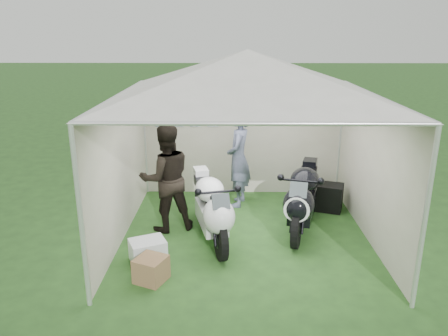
{
  "coord_description": "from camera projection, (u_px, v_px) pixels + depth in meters",
  "views": [
    {
      "loc": [
        -0.27,
        -6.65,
        3.27
      ],
      "look_at": [
        -0.35,
        0.35,
        1.05
      ],
      "focal_mm": 35.0,
      "sensor_mm": 36.0,
      "label": 1
    }
  ],
  "objects": [
    {
      "name": "motorcycle_white",
      "position": [
        212.0,
        207.0,
        6.93
      ],
      "size": [
        0.81,
        2.08,
        1.04
      ],
      "rotation": [
        0.0,
        0.0,
        0.24
      ],
      "color": "black",
      "rests_on": "ground"
    },
    {
      "name": "person_dark_jacket",
      "position": [
        166.0,
        178.0,
        7.25
      ],
      "size": [
        1.08,
        0.96,
        1.83
      ],
      "primitive_type": "imported",
      "rotation": [
        0.0,
        0.0,
        3.5
      ],
      "color": "black",
      "rests_on": "ground"
    },
    {
      "name": "canopy_tent",
      "position": [
        247.0,
        78.0,
        6.58
      ],
      "size": [
        5.66,
        5.66,
        3.0
      ],
      "color": "silver",
      "rests_on": "ground"
    },
    {
      "name": "motorcycle_black",
      "position": [
        303.0,
        197.0,
        7.3
      ],
      "size": [
        0.91,
        2.15,
        1.08
      ],
      "rotation": [
        0.0,
        0.0,
        -0.28
      ],
      "color": "black",
      "rests_on": "ground"
    },
    {
      "name": "ground",
      "position": [
        245.0,
        234.0,
        7.32
      ],
      "size": [
        80.0,
        80.0,
        0.0
      ],
      "primitive_type": "plane",
      "color": "#23451C",
      "rests_on": "ground"
    },
    {
      "name": "crate_0",
      "position": [
        148.0,
        251.0,
        6.42
      ],
      "size": [
        0.62,
        0.56,
        0.33
      ],
      "primitive_type": "cube",
      "rotation": [
        0.0,
        0.0,
        0.43
      ],
      "color": "silver",
      "rests_on": "ground"
    },
    {
      "name": "person_blue_jacket",
      "position": [
        239.0,
        159.0,
        8.3
      ],
      "size": [
        0.56,
        0.75,
        1.87
      ],
      "primitive_type": "imported",
      "rotation": [
        0.0,
        0.0,
        -1.75
      ],
      "color": "slate",
      "rests_on": "ground"
    },
    {
      "name": "equipment_box",
      "position": [
        329.0,
        197.0,
        8.24
      ],
      "size": [
        0.61,
        0.55,
        0.51
      ],
      "primitive_type": "cube",
      "rotation": [
        0.0,
        0.0,
        -0.34
      ],
      "color": "black",
      "rests_on": "ground"
    },
    {
      "name": "crate_1",
      "position": [
        151.0,
        269.0,
        5.92
      ],
      "size": [
        0.5,
        0.5,
        0.34
      ],
      "primitive_type": "cube",
      "rotation": [
        0.0,
        0.0,
        -0.42
      ],
      "color": "brown",
      "rests_on": "ground"
    },
    {
      "name": "paddock_stand",
      "position": [
        308.0,
        200.0,
        8.35
      ],
      "size": [
        0.48,
        0.37,
        0.32
      ],
      "primitive_type": "cube",
      "rotation": [
        0.0,
        0.0,
        -0.28
      ],
      "color": "#0A37B1",
      "rests_on": "ground"
    }
  ]
}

